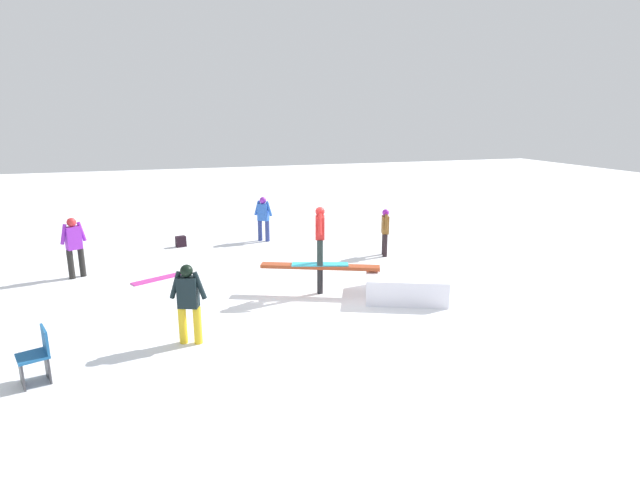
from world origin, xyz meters
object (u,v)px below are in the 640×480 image
at_px(rail_feature, 320,269).
at_px(bystander_brown, 385,230).
at_px(bystander_blue, 263,216).
at_px(folding_chair, 37,358).
at_px(loose_snowboard_magenta, 159,279).
at_px(main_rider_on_rail, 320,236).
at_px(bystander_purple, 74,244).
at_px(bystander_black, 188,300).
at_px(backpack_on_snow, 181,241).

relative_size(rail_feature, bystander_brown, 1.90).
xyz_separation_m(bystander_blue, folding_chair, (5.17, 7.89, -0.42)).
bearing_deg(rail_feature, loose_snowboard_magenta, -9.06).
bearing_deg(main_rider_on_rail, rail_feature, 0.00).
xyz_separation_m(rail_feature, bystander_purple, (5.64, -3.04, 0.28)).
xyz_separation_m(bystander_purple, folding_chair, (-0.20, 5.54, -0.47)).
xyz_separation_m(bystander_black, bystander_brown, (-5.90, -4.34, -0.06)).
relative_size(bystander_purple, bystander_blue, 1.06).
height_order(main_rider_on_rail, bystander_purple, main_rider_on_rail).
xyz_separation_m(bystander_brown, loose_snowboard_magenta, (6.46, 0.29, -0.78)).
bearing_deg(backpack_on_snow, bystander_purple, 26.16).
distance_m(bystander_brown, folding_chair, 9.70).
bearing_deg(loose_snowboard_magenta, bystander_blue, -162.59).
xyz_separation_m(main_rider_on_rail, bystander_black, (3.07, 1.80, -0.54)).
bearing_deg(bystander_blue, loose_snowboard_magenta, 80.87).
xyz_separation_m(main_rider_on_rail, bystander_purple, (5.64, -3.04, -0.50)).
height_order(bystander_blue, loose_snowboard_magenta, bystander_blue).
distance_m(bystander_black, loose_snowboard_magenta, 4.18).
distance_m(rail_feature, backpack_on_snow, 6.21).
bearing_deg(folding_chair, bystander_blue, 126.76).
relative_size(bystander_purple, bystander_brown, 1.12).
bearing_deg(rail_feature, bystander_black, 53.21).
xyz_separation_m(main_rider_on_rail, backpack_on_snow, (2.94, -5.45, -1.21)).
bearing_deg(bystander_brown, bystander_blue, -115.16).
relative_size(main_rider_on_rail, backpack_on_snow, 4.04).
height_order(bystander_black, backpack_on_snow, bystander_black).
relative_size(rail_feature, main_rider_on_rail, 1.94).
relative_size(bystander_black, folding_chair, 1.72).
distance_m(main_rider_on_rail, bystander_blue, 5.42).
distance_m(bystander_blue, loose_snowboard_magenta, 4.67).
bearing_deg(bystander_black, backpack_on_snow, 110.33).
height_order(main_rider_on_rail, bystander_black, main_rider_on_rail).
bearing_deg(loose_snowboard_magenta, main_rider_on_rail, 122.62).
bearing_deg(bystander_purple, bystander_blue, -5.03).
height_order(bystander_blue, folding_chair, bystander_blue).
bearing_deg(bystander_black, rail_feature, 51.75).
bearing_deg(bystander_black, folding_chair, -142.09).
height_order(folding_chair, backpack_on_snow, folding_chair).
bearing_deg(bystander_brown, folding_chair, -41.15).
distance_m(bystander_black, folding_chair, 2.51).
bearing_deg(bystander_purple, main_rider_on_rail, -56.96).
distance_m(rail_feature, bystander_black, 3.57).
relative_size(bystander_blue, folding_chair, 1.69).
bearing_deg(backpack_on_snow, loose_snowboard_magenta, 62.23).
xyz_separation_m(bystander_black, loose_snowboard_magenta, (0.56, -4.06, -0.84)).
distance_m(loose_snowboard_magenta, backpack_on_snow, 3.27).
xyz_separation_m(loose_snowboard_magenta, backpack_on_snow, (-0.68, -3.19, 0.16)).
relative_size(rail_feature, loose_snowboard_magenta, 1.90).
relative_size(bystander_blue, backpack_on_snow, 4.37).
xyz_separation_m(bystander_purple, loose_snowboard_magenta, (-2.01, 0.78, -0.87)).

